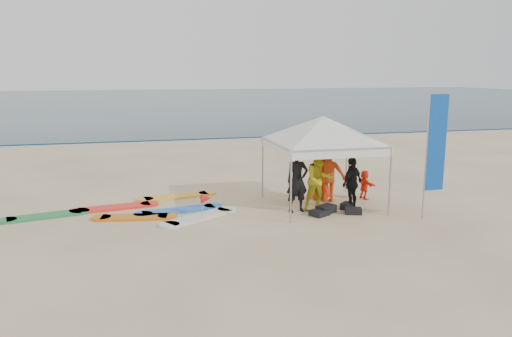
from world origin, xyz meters
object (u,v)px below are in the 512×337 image
object	(u,v)px
person_yellow	(319,180)
person_orange_a	(329,173)
person_seated	(364,185)
person_black_a	(297,181)
canopy_tent	(323,116)
marker_pennant	(206,199)
feather_flag	(436,144)
person_orange_b	(321,173)
surfboard_spread	(144,210)
person_black_b	(352,183)

from	to	relation	value
person_yellow	person_orange_a	world-z (taller)	person_orange_a
person_seated	person_yellow	bearing A→B (deg)	105.75
person_black_a	canopy_tent	xyz separation A→B (m)	(0.93, 0.45, 1.78)
person_yellow	marker_pennant	xyz separation A→B (m)	(-3.28, 0.21, -0.41)
person_yellow	feather_flag	xyz separation A→B (m)	(2.70, -1.57, 1.16)
person_seated	person_black_a	bearing A→B (deg)	100.08
person_orange_b	surfboard_spread	bearing A→B (deg)	-5.36
person_seated	marker_pennant	xyz separation A→B (m)	(-5.17, -0.65, 0.03)
person_yellow	person_black_b	world-z (taller)	person_yellow
person_orange_a	surfboard_spread	bearing A→B (deg)	11.70
marker_pennant	person_yellow	bearing A→B (deg)	-3.72
person_yellow	feather_flag	world-z (taller)	feather_flag
person_black_a	person_orange_a	xyz separation A→B (m)	(1.32, 0.87, -0.00)
person_yellow	person_orange_b	world-z (taller)	person_yellow
person_orange_b	person_seated	distance (m)	1.46
feather_flag	person_black_b	bearing A→B (deg)	139.19
person_orange_b	surfboard_spread	distance (m)	5.55
feather_flag	surfboard_spread	distance (m)	8.37
canopy_tent	person_orange_b	bearing A→B (deg)	70.91
person_black_a	person_black_b	size ratio (longest dim) A/B	1.18
person_yellow	canopy_tent	world-z (taller)	canopy_tent
person_yellow	person_black_b	size ratio (longest dim) A/B	1.17
canopy_tent	feather_flag	size ratio (longest dim) A/B	1.17
person_black_a	person_orange_a	world-z (taller)	person_black_a
person_seated	canopy_tent	distance (m)	2.79
person_orange_b	feather_flag	bearing A→B (deg)	122.10
person_black_b	person_seated	size ratio (longest dim) A/B	1.67
person_seated	surfboard_spread	distance (m)	6.88
marker_pennant	surfboard_spread	bearing A→B (deg)	152.34
person_black_a	marker_pennant	xyz separation A→B (m)	(-2.61, 0.22, -0.42)
person_orange_a	canopy_tent	world-z (taller)	canopy_tent
person_orange_b	person_seated	xyz separation A→B (m)	(1.37, -0.32, -0.38)
person_orange_a	surfboard_spread	distance (m)	5.69
person_black_a	feather_flag	bearing A→B (deg)	-30.78
person_black_b	surfboard_spread	xyz separation A→B (m)	(-5.97, 1.20, -0.74)
person_black_a	person_seated	xyz separation A→B (m)	(2.56, 0.87, -0.45)
person_seated	canopy_tent	size ratio (longest dim) A/B	0.23
person_yellow	person_orange_b	distance (m)	1.30
person_black_a	surfboard_spread	bearing A→B (deg)	159.58
person_black_b	canopy_tent	xyz separation A→B (m)	(-0.73, 0.54, 1.92)
person_yellow	surfboard_spread	distance (m)	5.16
person_orange_a	person_seated	xyz separation A→B (m)	(1.24, 0.00, -0.45)
person_orange_a	marker_pennant	xyz separation A→B (m)	(-3.93, -0.65, -0.42)
person_seated	canopy_tent	xyz separation A→B (m)	(-1.62, -0.42, 2.23)
person_yellow	marker_pennant	size ratio (longest dim) A/B	2.83
canopy_tent	marker_pennant	bearing A→B (deg)	-176.28
person_black_a	marker_pennant	world-z (taller)	person_black_a
person_black_b	person_yellow	bearing A→B (deg)	-38.39
canopy_tent	person_seated	bearing A→B (deg)	14.47
person_yellow	canopy_tent	distance (m)	1.87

